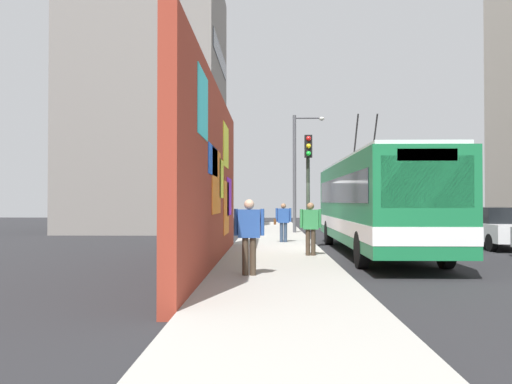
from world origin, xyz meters
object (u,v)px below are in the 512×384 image
city_bus (374,201)px  parked_car_white (496,226)px  pedestrian_midblock (283,220)px  traffic_light (308,171)px  parked_car_champagne (444,221)px  street_lamp (298,165)px  pedestrian_at_curb (311,225)px  pedestrian_near_wall (249,230)px

city_bus → parked_car_white: (2.57, -5.20, -0.97)m
parked_car_white → pedestrian_midblock: size_ratio=2.93×
parked_car_white → traffic_light: 7.71m
parked_car_champagne → traffic_light: traffic_light is taller
parked_car_white → street_lamp: (7.54, 7.26, 2.93)m
pedestrian_at_curb → parked_car_champagne: bearing=-35.2°
parked_car_champagne → pedestrian_at_curb: pedestrian_at_curb is taller
city_bus → traffic_light: city_bus is taller
pedestrian_midblock → pedestrian_at_curb: bearing=-172.6°
city_bus → traffic_light: size_ratio=2.95×
city_bus → pedestrian_at_curb: city_bus is taller
parked_car_champagne → street_lamp: street_lamp is taller
pedestrian_near_wall → parked_car_champagne: bearing=-31.5°
traffic_light → pedestrian_at_curb: bearing=176.9°
parked_car_champagne → street_lamp: size_ratio=0.78×
traffic_light → pedestrian_near_wall: bearing=166.5°
pedestrian_at_curb → street_lamp: size_ratio=0.26×
pedestrian_at_curb → street_lamp: street_lamp is taller
city_bus → parked_car_champagne: size_ratio=2.49×
traffic_light → parked_car_white: bearing=-82.3°
pedestrian_at_curb → pedestrian_near_wall: (-4.41, 1.72, 0.06)m
parked_car_white → street_lamp: street_lamp is taller
pedestrian_near_wall → pedestrian_at_curb: bearing=-21.3°
pedestrian_at_curb → pedestrian_near_wall: bearing=158.7°
pedestrian_near_wall → pedestrian_midblock: (9.76, -1.02, -0.09)m
parked_car_champagne → street_lamp: (1.41, 7.26, 2.93)m
parked_car_white → pedestrian_midblock: pedestrian_midblock is taller
parked_car_white → traffic_light: size_ratio=1.11×
parked_car_white → pedestrian_near_wall: size_ratio=2.72×
parked_car_white → parked_car_champagne: same height
city_bus → pedestrian_near_wall: 7.61m
parked_car_champagne → pedestrian_at_curb: bearing=144.8°
city_bus → parked_car_champagne: bearing=-30.8°
street_lamp → pedestrian_midblock: bearing=171.7°
traffic_light → city_bus: bearing=-126.3°
pedestrian_midblock → parked_car_white: bearing=-95.5°
city_bus → parked_car_white: city_bus is taller
pedestrian_at_curb → pedestrian_near_wall: size_ratio=0.95×
pedestrian_at_curb → street_lamp: bearing=-1.3°
pedestrian_at_curb → traffic_light: 4.03m
city_bus → parked_car_champagne: (8.71, -5.20, -0.97)m
parked_car_white → pedestrian_at_curb: bearing=121.2°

